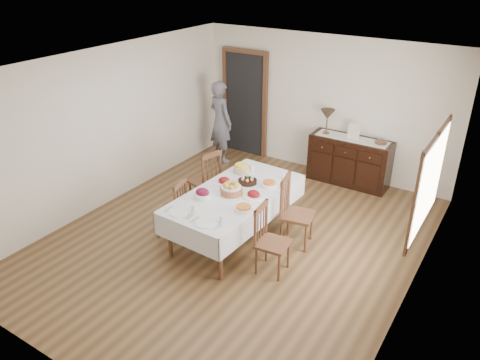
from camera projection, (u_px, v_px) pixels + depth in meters
The scene contains 26 objects.
ground at pixel (236, 239), 7.06m from camera, with size 6.00×6.00×0.00m, color brown.
room_shell at pixel (244, 126), 6.72m from camera, with size 5.02×6.02×2.65m.
dining_table at pixel (235, 198), 6.81m from camera, with size 1.23×2.26×0.76m.
chair_left_near at pixel (174, 208), 6.96m from camera, with size 0.45×0.45×0.92m.
chair_left_far at pixel (207, 179), 7.70m from camera, with size 0.52×0.52×1.04m.
chair_right_near at pixel (270, 239), 6.17m from camera, with size 0.44×0.44×0.97m.
chair_right_far at pixel (294, 211), 6.74m from camera, with size 0.52×0.52×1.07m.
sideboard at pixel (349, 161), 8.57m from camera, with size 1.47×0.54×0.88m.
person at pixel (221, 119), 9.33m from camera, with size 0.55×0.35×1.77m, color slate.
bread_basket at pixel (231, 189), 6.71m from camera, with size 0.33×0.33×0.17m.
egg_basket at pixel (247, 181), 7.04m from camera, with size 0.29×0.29×0.11m.
ham_platter_a at pixel (224, 181), 7.04m from camera, with size 0.31×0.31×0.11m.
ham_platter_b at pixel (254, 195), 6.65m from camera, with size 0.31×0.31×0.11m.
beet_bowl at pixel (202, 194), 6.60m from camera, with size 0.24×0.24×0.15m.
carrot_bowl at pixel (269, 184), 6.92m from camera, with size 0.23×0.23×0.09m.
pineapple_bowl at pixel (242, 169), 7.37m from camera, with size 0.27×0.27×0.14m.
casserole_dish at pixel (244, 208), 6.29m from camera, with size 0.24×0.24×0.07m.
butter_dish at pixel (224, 192), 6.70m from camera, with size 0.14×0.10×0.07m.
setting_left at pixel (183, 211), 6.26m from camera, with size 0.43×0.31×0.10m.
setting_right at pixel (211, 222), 6.01m from camera, with size 0.43×0.31×0.10m.
glass_far_a at pixel (252, 168), 7.42m from camera, with size 0.07×0.07×0.09m.
glass_far_b at pixel (283, 177), 7.14m from camera, with size 0.06×0.06×0.09m.
runner at pixel (352, 139), 8.36m from camera, with size 1.30×0.35×0.01m.
table_lamp at pixel (327, 115), 8.44m from camera, with size 0.26×0.26×0.46m.
picture_frame at pixel (354, 131), 8.30m from camera, with size 0.22×0.08×0.28m.
deco_bowl at pixel (381, 142), 8.12m from camera, with size 0.20×0.20×0.06m.
Camera 1 is at (3.24, -4.97, 3.92)m, focal length 35.00 mm.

